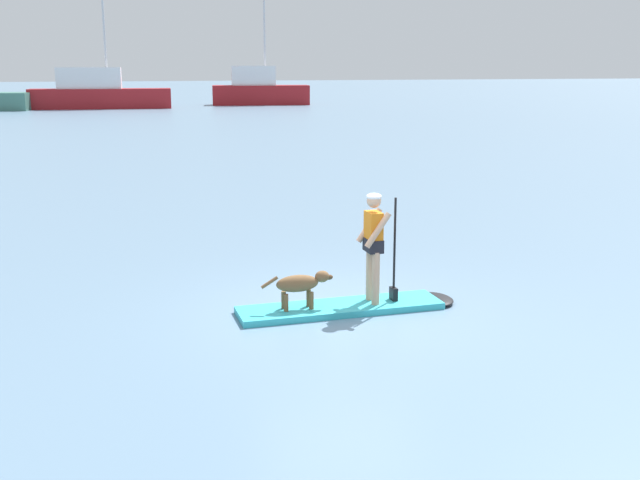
{
  "coord_description": "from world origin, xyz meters",
  "views": [
    {
      "loc": [
        -3.74,
        -10.47,
        3.65
      ],
      "look_at": [
        0.0,
        1.0,
        0.9
      ],
      "focal_mm": 42.66,
      "sensor_mm": 36.0,
      "label": 1
    }
  ],
  "objects_px": {
    "paddleboard": "(354,307)",
    "dog": "(301,284)",
    "person_paddler": "(374,240)",
    "moored_boat_far_starboard": "(259,90)",
    "moored_boat_center": "(98,93)"
  },
  "relations": [
    {
      "from": "paddleboard",
      "to": "dog",
      "type": "distance_m",
      "value": 0.96
    },
    {
      "from": "person_paddler",
      "to": "moored_boat_far_starboard",
      "type": "xyz_separation_m",
      "value": [
        13.7,
        64.1,
        0.36
      ]
    },
    {
      "from": "paddleboard",
      "to": "moored_boat_center",
      "type": "relative_size",
      "value": 0.28
    },
    {
      "from": "paddleboard",
      "to": "moored_boat_center",
      "type": "xyz_separation_m",
      "value": [
        -1.4,
        61.57,
        1.33
      ]
    },
    {
      "from": "person_paddler",
      "to": "moored_boat_center",
      "type": "distance_m",
      "value": 61.6
    },
    {
      "from": "dog",
      "to": "person_paddler",
      "type": "bearing_deg",
      "value": -1.65
    },
    {
      "from": "moored_boat_center",
      "to": "moored_boat_far_starboard",
      "type": "distance_m",
      "value": 15.62
    },
    {
      "from": "paddleboard",
      "to": "person_paddler",
      "type": "height_order",
      "value": "person_paddler"
    },
    {
      "from": "person_paddler",
      "to": "dog",
      "type": "xyz_separation_m",
      "value": [
        -1.16,
        0.03,
        -0.61
      ]
    },
    {
      "from": "dog",
      "to": "moored_boat_far_starboard",
      "type": "height_order",
      "value": "moored_boat_far_starboard"
    },
    {
      "from": "moored_boat_far_starboard",
      "to": "dog",
      "type": "bearing_deg",
      "value": -103.06
    },
    {
      "from": "dog",
      "to": "paddleboard",
      "type": "bearing_deg",
      "value": -1.65
    },
    {
      "from": "moored_boat_center",
      "to": "paddleboard",
      "type": "bearing_deg",
      "value": -88.69
    },
    {
      "from": "person_paddler",
      "to": "dog",
      "type": "bearing_deg",
      "value": 178.35
    },
    {
      "from": "moored_boat_far_starboard",
      "to": "person_paddler",
      "type": "bearing_deg",
      "value": -102.07
    }
  ]
}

